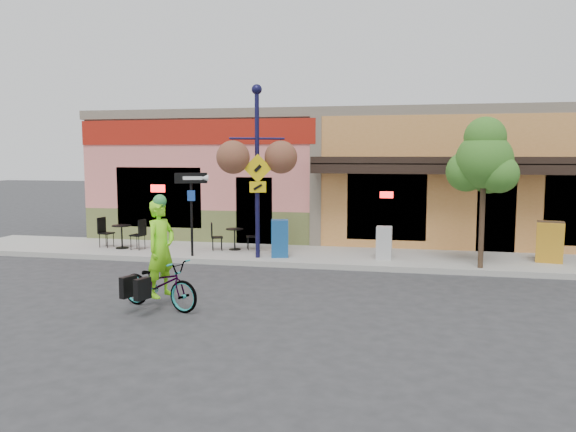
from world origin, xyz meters
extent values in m
plane|color=#2D2D30|center=(0.00, 0.00, 0.00)|extent=(90.00, 90.00, 0.00)
cube|color=#9E9B93|center=(0.00, 2.00, 0.07)|extent=(24.00, 3.00, 0.15)
cube|color=#A8A59E|center=(0.00, 0.55, 0.07)|extent=(24.00, 0.12, 0.15)
imported|color=maroon|center=(-2.92, -3.91, 0.49)|extent=(1.98, 1.19, 0.98)
imported|color=#88FF1A|center=(-2.87, -3.91, 0.95)|extent=(0.64, 0.80, 1.89)
camera|label=1|loc=(1.78, -13.95, 3.02)|focal=35.00mm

